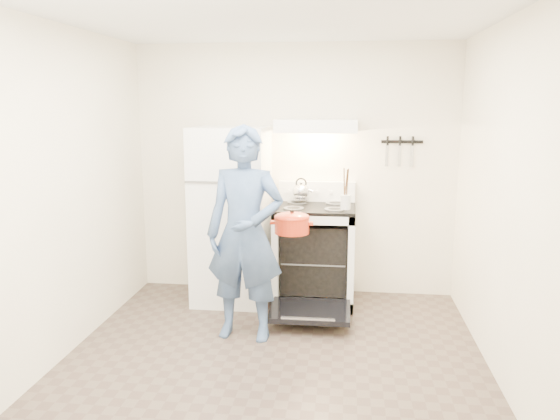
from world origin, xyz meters
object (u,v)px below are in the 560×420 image
object	(u,v)px
refrigerator	(232,215)
person	(245,234)
stove_body	(314,256)
tea_kettle	(301,190)
dutch_oven	(292,225)

from	to	relation	value
refrigerator	person	size ratio (longest dim) A/B	0.97
stove_body	person	xyz separation A→B (m)	(-0.51, -0.90, 0.42)
tea_kettle	person	xyz separation A→B (m)	(-0.36, -1.07, -0.20)
stove_body	refrigerator	bearing A→B (deg)	-178.23
person	dutch_oven	bearing A→B (deg)	41.41
tea_kettle	dutch_oven	xyz separation A→B (m)	(-0.01, -0.80, -0.17)
stove_body	tea_kettle	xyz separation A→B (m)	(-0.15, 0.17, 0.61)
refrigerator	tea_kettle	xyz separation A→B (m)	(0.66, 0.20, 0.22)
refrigerator	stove_body	distance (m)	0.90
refrigerator	dutch_oven	world-z (taller)	refrigerator
person	refrigerator	bearing A→B (deg)	113.54
refrigerator	person	world-z (taller)	person
refrigerator	stove_body	bearing A→B (deg)	1.77
person	dutch_oven	xyz separation A→B (m)	(0.35, 0.26, 0.02)
stove_body	dutch_oven	distance (m)	0.79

